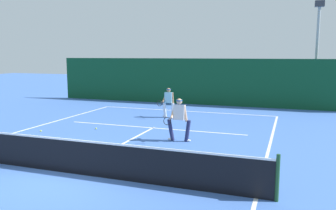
% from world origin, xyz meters
% --- Properties ---
extents(ground_plane, '(80.00, 80.00, 0.00)m').
position_xyz_m(ground_plane, '(0.00, 0.00, 0.00)').
color(ground_plane, '#3F68B8').
extents(court_line_baseline_far, '(10.14, 0.10, 0.01)m').
position_xyz_m(court_line_baseline_far, '(0.00, 11.10, 0.00)').
color(court_line_baseline_far, white).
rests_on(court_line_baseline_far, ground_plane).
extents(court_line_sideline_right, '(0.10, 22.21, 0.01)m').
position_xyz_m(court_line_sideline_right, '(5.07, 0.00, 0.00)').
color(court_line_sideline_right, white).
rests_on(court_line_sideline_right, ground_plane).
extents(court_line_service, '(8.27, 0.10, 0.01)m').
position_xyz_m(court_line_service, '(0.00, 6.23, 0.00)').
color(court_line_service, white).
rests_on(court_line_service, ground_plane).
extents(court_line_centre, '(0.10, 6.40, 0.01)m').
position_xyz_m(court_line_centre, '(0.00, 3.20, 0.00)').
color(court_line_centre, white).
rests_on(court_line_centre, ground_plane).
extents(tennis_net, '(11.11, 0.09, 1.08)m').
position_xyz_m(tennis_net, '(0.00, 0.00, 0.50)').
color(tennis_net, '#1E4723').
rests_on(tennis_net, ground_plane).
extents(player_near, '(0.93, 0.90, 1.62)m').
position_xyz_m(player_near, '(1.80, 4.40, 0.89)').
color(player_near, '#1E234C').
rests_on(player_near, ground_plane).
extents(player_far, '(0.77, 0.87, 1.53)m').
position_xyz_m(player_far, '(-0.21, 8.87, 0.84)').
color(player_far, silver).
rests_on(player_far, ground_plane).
extents(tennis_ball, '(0.07, 0.07, 0.07)m').
position_xyz_m(tennis_ball, '(-4.19, 3.94, 0.03)').
color(tennis_ball, '#D1E033').
rests_on(tennis_ball, ground_plane).
extents(tennis_ball_extra, '(0.07, 0.07, 0.07)m').
position_xyz_m(tennis_ball_extra, '(-2.23, 5.13, 0.03)').
color(tennis_ball_extra, '#D1E033').
rests_on(tennis_ball_extra, ground_plane).
extents(back_fence_windscreen, '(20.02, 0.12, 2.97)m').
position_xyz_m(back_fence_windscreen, '(0.00, 13.98, 1.49)').
color(back_fence_windscreen, '#0F4325').
rests_on(back_fence_windscreen, ground_plane).
extents(light_pole, '(0.55, 0.44, 6.47)m').
position_xyz_m(light_pole, '(7.08, 15.85, 4.04)').
color(light_pole, '#9EA39E').
rests_on(light_pole, ground_plane).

